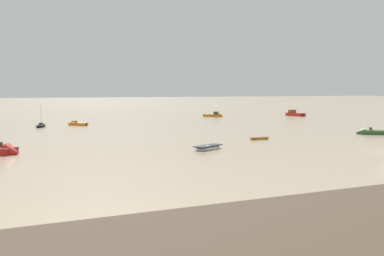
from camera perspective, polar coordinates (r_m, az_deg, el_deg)
The scene contains 8 objects.
rowboat_moored_0 at distance 64.34m, azimuth 8.89°, elevation -1.39°, with size 3.14×1.26×0.49m.
motorboat_moored_0 at distance 76.92m, azimuth 22.46°, elevation -0.58°, with size 5.47×4.60×1.84m.
motorboat_moored_1 at distance 53.88m, azimuth -24.06°, elevation -2.84°, with size 5.94×5.78×2.11m.
rowboat_moored_3 at distance 52.93m, azimuth 2.13°, elevation -2.65°, with size 4.71×3.45×0.71m.
motorboat_moored_3 at distance 126.45m, azimuth 13.21°, elevation 1.78°, with size 3.15×6.90×2.53m.
motorboat_moored_6 at distance 118.33m, azimuth 3.07°, elevation 1.66°, with size 5.57×4.89×2.11m.
motorboat_moored_7 at distance 92.33m, azimuth -15.15°, elevation 0.47°, with size 4.23×4.38×1.55m.
sailboat_moored_0 at distance 89.95m, azimuth -19.37°, elevation 0.25°, with size 2.75×4.64×4.97m.
Camera 1 is at (-40.83, -35.73, 7.25)m, focal length 40.30 mm.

